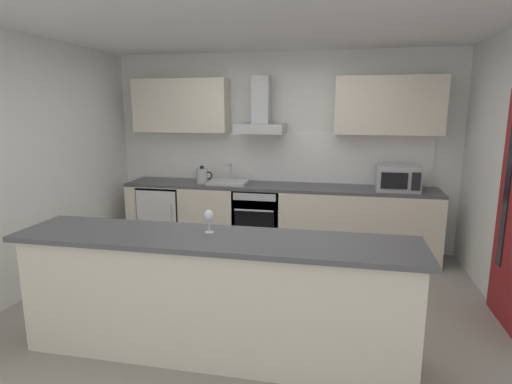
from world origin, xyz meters
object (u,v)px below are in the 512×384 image
Objects in this scene: oven at (259,218)px; wine_glass at (209,217)px; kettle at (202,176)px; range_hood at (261,115)px; sink at (229,182)px; microwave at (398,178)px; refrigerator at (165,215)px.

oven is 2.39m from wine_glass.
kettle is 2.42m from wine_glass.
kettle is 1.62× the size of wine_glass.
range_hood is at bearing 12.15° from kettle.
sink reaches higher than oven.
microwave is at bearing -1.05° from sink.
range_hood is at bearing 5.74° from refrigerator.
kettle is (-0.76, -0.03, 0.55)m from oven.
oven is 2.77× the size of kettle.
wine_glass reaches higher than refrigerator.
wine_glass is at bearing -88.23° from range_hood.
range_hood is 4.05× the size of wine_glass.
oven reaches higher than refrigerator.
refrigerator is 1.70× the size of microwave.
kettle reaches higher than wine_glass.
microwave is (3.03, -0.03, 0.62)m from refrigerator.
microwave is (1.71, -0.03, 0.59)m from oven.
range_hood is (0.41, 0.12, 0.86)m from sink.
kettle is 0.40× the size of range_hood.
kettle is (0.56, -0.03, 0.58)m from refrigerator.
sink is at bearing 0.87° from refrigerator.
refrigerator is at bearing -179.13° from sink.
wine_glass is (1.39, -2.30, 0.65)m from refrigerator.
wine_glass is at bearing -125.68° from microwave.
microwave is 2.80m from wine_glass.
refrigerator is 4.78× the size of wine_glass.
refrigerator is 3.09m from microwave.
range_hood is at bearing 90.00° from oven.
microwave reaches higher than oven.
wine_glass is at bearing -88.13° from oven.
refrigerator is 0.81m from kettle.
sink is 1.73× the size of kettle.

